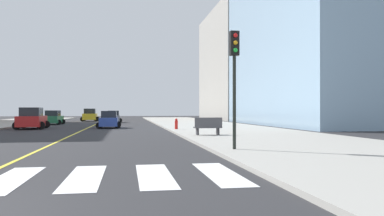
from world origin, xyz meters
TOP-DOWN VIEW (x-y plane):
  - sidewalk_kerb_east at (12.20, 20.00)m, footprint 10.00×120.00m
  - lane_divider_paint at (0.00, 40.00)m, footprint 0.16×80.00m
  - parking_garage_concrete at (28.07, 63.19)m, footprint 18.00×24.00m
  - car_red_nearest at (-4.92, 31.35)m, footprint 2.87×4.51m
  - car_gray_second at (1.93, 48.59)m, footprint 2.37×3.77m
  - car_blue_third at (2.03, 32.10)m, footprint 2.34×3.74m
  - car_yellow_fourth at (-1.96, 56.16)m, footprint 2.80×4.46m
  - car_green_fifth at (-5.06, 42.62)m, footprint 2.48×3.89m
  - traffic_light_near_corner at (8.11, 8.93)m, footprint 0.36×0.41m
  - park_bench at (8.90, 17.92)m, footprint 1.82×0.62m
  - fire_hydrant at (7.86, 25.85)m, footprint 0.26×0.26m

SIDE VIEW (x-z plane):
  - lane_divider_paint at x=0.00m, z-range 0.00..0.01m
  - sidewalk_kerb_east at x=12.20m, z-range 0.00..0.15m
  - fire_hydrant at x=7.86m, z-range 0.13..1.02m
  - park_bench at x=8.90m, z-range 0.13..1.25m
  - car_blue_third at x=2.03m, z-range -0.05..1.62m
  - car_gray_second at x=1.93m, z-range -0.05..1.62m
  - car_green_fifth at x=-5.06m, z-range -0.06..1.65m
  - car_yellow_fourth at x=-1.96m, z-range -0.06..1.92m
  - car_red_nearest at x=-4.92m, z-range -0.06..1.92m
  - traffic_light_near_corner at x=8.11m, z-range 1.13..5.95m
  - parking_garage_concrete at x=28.07m, z-range 0.00..20.04m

